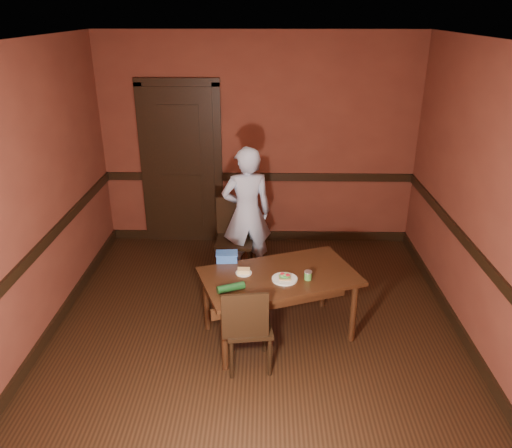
{
  "coord_description": "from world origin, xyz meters",
  "views": [
    {
      "loc": [
        0.08,
        -3.97,
        2.93
      ],
      "look_at": [
        0.0,
        0.35,
        1.05
      ],
      "focal_mm": 35.0,
      "sensor_mm": 36.0,
      "label": 1
    }
  ],
  "objects_px": {
    "dining_table": "(279,305)",
    "chair_near": "(249,325)",
    "person": "(247,213)",
    "cheese_saucer": "(244,272)",
    "sauce_jar": "(308,275)",
    "chair_far": "(235,240)",
    "food_tub": "(227,257)",
    "sandwich_plate": "(285,278)"
  },
  "relations": [
    {
      "from": "chair_far",
      "to": "chair_near",
      "type": "height_order",
      "value": "chair_far"
    },
    {
      "from": "dining_table",
      "to": "sauce_jar",
      "type": "height_order",
      "value": "sauce_jar"
    },
    {
      "from": "cheese_saucer",
      "to": "chair_near",
      "type": "bearing_deg",
      "value": -82.59
    },
    {
      "from": "person",
      "to": "sandwich_plate",
      "type": "height_order",
      "value": "person"
    },
    {
      "from": "cheese_saucer",
      "to": "sauce_jar",
      "type": "bearing_deg",
      "value": -9.57
    },
    {
      "from": "chair_far",
      "to": "sauce_jar",
      "type": "distance_m",
      "value": 1.48
    },
    {
      "from": "chair_near",
      "to": "person",
      "type": "xyz_separation_m",
      "value": [
        -0.08,
        1.66,
        0.36
      ]
    },
    {
      "from": "person",
      "to": "sandwich_plate",
      "type": "xyz_separation_m",
      "value": [
        0.39,
        -1.3,
        -0.1
      ]
    },
    {
      "from": "chair_near",
      "to": "cheese_saucer",
      "type": "distance_m",
      "value": 0.54
    },
    {
      "from": "sandwich_plate",
      "to": "sauce_jar",
      "type": "bearing_deg",
      "value": 3.34
    },
    {
      "from": "cheese_saucer",
      "to": "food_tub",
      "type": "bearing_deg",
      "value": 125.16
    },
    {
      "from": "dining_table",
      "to": "chair_near",
      "type": "bearing_deg",
      "value": -141.55
    },
    {
      "from": "sauce_jar",
      "to": "chair_far",
      "type": "bearing_deg",
      "value": 120.72
    },
    {
      "from": "dining_table",
      "to": "chair_far",
      "type": "bearing_deg",
      "value": 92.39
    },
    {
      "from": "chair_near",
      "to": "sandwich_plate",
      "type": "bearing_deg",
      "value": -139.16
    },
    {
      "from": "chair_near",
      "to": "sandwich_plate",
      "type": "relative_size",
      "value": 3.54
    },
    {
      "from": "dining_table",
      "to": "chair_near",
      "type": "xyz_separation_m",
      "value": [
        -0.27,
        -0.45,
        0.08
      ]
    },
    {
      "from": "cheese_saucer",
      "to": "food_tub",
      "type": "xyz_separation_m",
      "value": [
        -0.17,
        0.25,
        0.03
      ]
    },
    {
      "from": "chair_far",
      "to": "person",
      "type": "xyz_separation_m",
      "value": [
        0.14,
        0.04,
        0.33
      ]
    },
    {
      "from": "food_tub",
      "to": "dining_table",
      "type": "bearing_deg",
      "value": -31.6
    },
    {
      "from": "dining_table",
      "to": "chair_far",
      "type": "distance_m",
      "value": 1.28
    },
    {
      "from": "chair_far",
      "to": "cheese_saucer",
      "type": "bearing_deg",
      "value": -79.41
    },
    {
      "from": "sauce_jar",
      "to": "chair_near",
      "type": "bearing_deg",
      "value": -145.09
    },
    {
      "from": "dining_table",
      "to": "sauce_jar",
      "type": "distance_m",
      "value": 0.46
    },
    {
      "from": "sandwich_plate",
      "to": "food_tub",
      "type": "relative_size",
      "value": 1.07
    },
    {
      "from": "sandwich_plate",
      "to": "dining_table",
      "type": "bearing_deg",
      "value": 115.84
    },
    {
      "from": "food_tub",
      "to": "sauce_jar",
      "type": "bearing_deg",
      "value": -28.19
    },
    {
      "from": "dining_table",
      "to": "cheese_saucer",
      "type": "bearing_deg",
      "value": 156.24
    },
    {
      "from": "dining_table",
      "to": "person",
      "type": "bearing_deg",
      "value": 85.75
    },
    {
      "from": "chair_far",
      "to": "sandwich_plate",
      "type": "distance_m",
      "value": 1.39
    },
    {
      "from": "chair_far",
      "to": "person",
      "type": "bearing_deg",
      "value": 16.93
    },
    {
      "from": "sandwich_plate",
      "to": "sauce_jar",
      "type": "relative_size",
      "value": 2.82
    },
    {
      "from": "sauce_jar",
      "to": "dining_table",
      "type": "bearing_deg",
      "value": 162.89
    },
    {
      "from": "dining_table",
      "to": "cheese_saucer",
      "type": "xyz_separation_m",
      "value": [
        -0.33,
        0.02,
        0.35
      ]
    },
    {
      "from": "chair_near",
      "to": "sandwich_plate",
      "type": "xyz_separation_m",
      "value": [
        0.32,
        0.36,
        0.26
      ]
    },
    {
      "from": "sauce_jar",
      "to": "food_tub",
      "type": "distance_m",
      "value": 0.84
    },
    {
      "from": "person",
      "to": "food_tub",
      "type": "bearing_deg",
      "value": 69.42
    },
    {
      "from": "chair_far",
      "to": "food_tub",
      "type": "distance_m",
      "value": 0.94
    },
    {
      "from": "person",
      "to": "cheese_saucer",
      "type": "relative_size",
      "value": 10.27
    },
    {
      "from": "dining_table",
      "to": "chair_far",
      "type": "relative_size",
      "value": 1.56
    },
    {
      "from": "chair_far",
      "to": "sauce_jar",
      "type": "relative_size",
      "value": 10.92
    },
    {
      "from": "chair_far",
      "to": "cheese_saucer",
      "type": "distance_m",
      "value": 1.19
    }
  ]
}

